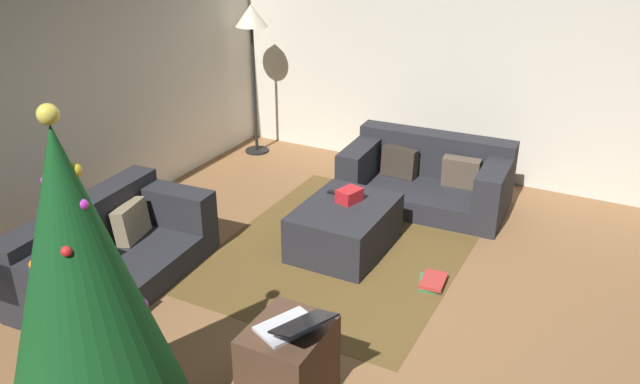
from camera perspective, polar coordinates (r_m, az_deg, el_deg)
ground_plane at (r=4.61m, az=5.87°, el=-12.75°), size 6.40×6.40×0.00m
rear_partition at (r=5.79m, az=-23.90°, el=7.66°), size 6.40×0.12×2.60m
corner_partition at (r=6.86m, az=16.50°, el=11.17°), size 0.12×6.40×2.60m
couch_left at (r=5.33m, az=-18.30°, el=-4.99°), size 1.65×0.95×0.64m
couch_right at (r=6.45m, az=9.60°, el=1.31°), size 0.95×1.61×0.65m
ottoman at (r=5.54m, az=2.22°, el=-3.17°), size 0.95×0.71×0.41m
gift_box at (r=5.51m, az=2.63°, el=-0.29°), size 0.24×0.20×0.11m
tv_remote at (r=5.66m, az=1.48°, el=-0.07°), size 0.06×0.16×0.02m
christmas_tree at (r=3.44m, az=-20.67°, el=-7.29°), size 0.96×0.96×1.97m
side_table at (r=3.97m, az=-2.82°, el=-15.00°), size 0.52×0.44×0.52m
laptop at (r=3.74m, az=-2.37°, el=-11.77°), size 0.47×0.49×0.18m
book_stack at (r=5.19m, az=9.95°, el=-7.88°), size 0.30×0.24×0.06m
corner_lamp at (r=7.40m, az=-6.10°, el=14.34°), size 0.36×0.36×1.73m
area_rug at (r=5.64m, az=2.18°, el=-4.98°), size 2.60×2.00×0.01m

